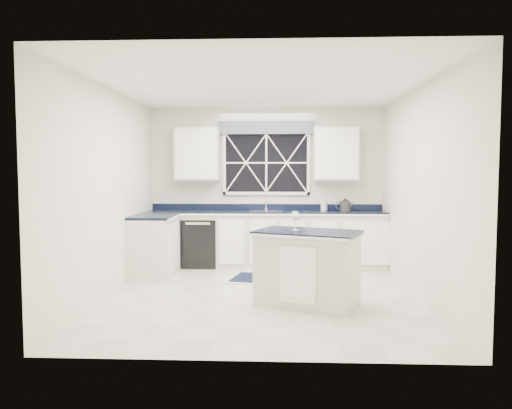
{
  "coord_description": "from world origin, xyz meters",
  "views": [
    {
      "loc": [
        0.21,
        -6.39,
        1.63
      ],
      "look_at": [
        -0.1,
        0.4,
        1.16
      ],
      "focal_mm": 35.0,
      "sensor_mm": 36.0,
      "label": 1
    }
  ],
  "objects_px": {
    "soap_bottle": "(324,204)",
    "kettle": "(345,205)",
    "wine_glass": "(295,217)",
    "dishwasher": "(201,242)",
    "faucet": "(266,201)",
    "island": "(307,268)"
  },
  "relations": [
    {
      "from": "kettle",
      "to": "soap_bottle",
      "type": "relative_size",
      "value": 1.55
    },
    {
      "from": "faucet",
      "to": "kettle",
      "type": "relative_size",
      "value": 0.96
    },
    {
      "from": "dishwasher",
      "to": "faucet",
      "type": "height_order",
      "value": "faucet"
    },
    {
      "from": "faucet",
      "to": "wine_glass",
      "type": "bearing_deg",
      "value": -80.58
    },
    {
      "from": "faucet",
      "to": "island",
      "type": "height_order",
      "value": "faucet"
    },
    {
      "from": "soap_bottle",
      "to": "faucet",
      "type": "bearing_deg",
      "value": -179.82
    },
    {
      "from": "soap_bottle",
      "to": "kettle",
      "type": "bearing_deg",
      "value": -17.78
    },
    {
      "from": "kettle",
      "to": "dishwasher",
      "type": "bearing_deg",
      "value": 178.33
    },
    {
      "from": "island",
      "to": "wine_glass",
      "type": "relative_size",
      "value": 6.02
    },
    {
      "from": "island",
      "to": "faucet",
      "type": "bearing_deg",
      "value": 124.09
    },
    {
      "from": "faucet",
      "to": "dishwasher",
      "type": "bearing_deg",
      "value": -169.98
    },
    {
      "from": "dishwasher",
      "to": "island",
      "type": "xyz_separation_m",
      "value": [
        1.66,
        -2.38,
        0.04
      ]
    },
    {
      "from": "faucet",
      "to": "soap_bottle",
      "type": "height_order",
      "value": "faucet"
    },
    {
      "from": "faucet",
      "to": "island",
      "type": "relative_size",
      "value": 0.22
    },
    {
      "from": "dishwasher",
      "to": "island",
      "type": "bearing_deg",
      "value": -55.08
    },
    {
      "from": "faucet",
      "to": "wine_glass",
      "type": "height_order",
      "value": "faucet"
    },
    {
      "from": "wine_glass",
      "to": "soap_bottle",
      "type": "xyz_separation_m",
      "value": [
        0.58,
        2.52,
        -0.02
      ]
    },
    {
      "from": "dishwasher",
      "to": "soap_bottle",
      "type": "height_order",
      "value": "soap_bottle"
    },
    {
      "from": "faucet",
      "to": "island",
      "type": "bearing_deg",
      "value": -77.67
    },
    {
      "from": "dishwasher",
      "to": "island",
      "type": "relative_size",
      "value": 0.59
    },
    {
      "from": "faucet",
      "to": "wine_glass",
      "type": "relative_size",
      "value": 1.31
    },
    {
      "from": "wine_glass",
      "to": "dishwasher",
      "type": "bearing_deg",
      "value": 123.17
    }
  ]
}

